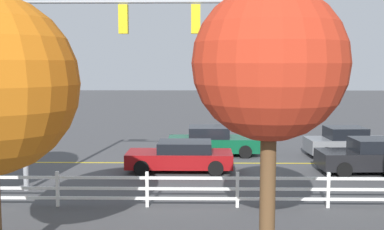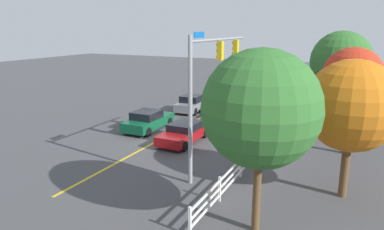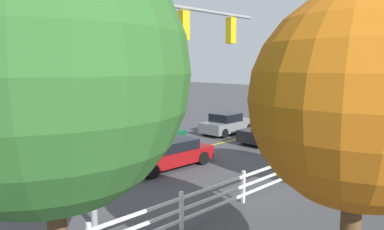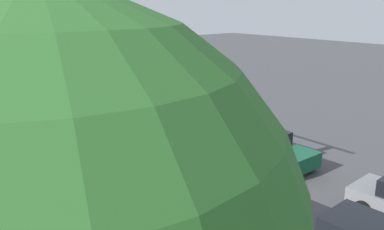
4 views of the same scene
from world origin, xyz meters
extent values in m
plane|color=#444447|center=(0.00, 0.00, 0.00)|extent=(120.00, 120.00, 0.00)
cube|color=gold|center=(-4.00, 0.00, 0.00)|extent=(28.00, 0.16, 0.01)
cylinder|color=gray|center=(5.96, 4.85, 3.51)|extent=(0.20, 0.20, 7.02)
cylinder|color=gray|center=(2.28, 4.85, 6.72)|extent=(7.36, 0.12, 0.12)
cube|color=gold|center=(2.32, 4.85, 6.12)|extent=(0.32, 0.28, 1.00)
sphere|color=red|center=(2.32, 4.70, 6.44)|extent=(0.17, 0.17, 0.17)
sphere|color=orange|center=(2.32, 4.70, 6.12)|extent=(0.17, 0.17, 0.17)
sphere|color=#148C19|center=(2.32, 4.70, 5.80)|extent=(0.17, 0.17, 0.17)
cube|color=gold|center=(-0.20, 4.85, 6.12)|extent=(0.32, 0.28, 1.00)
sphere|color=red|center=(-0.20, 4.70, 6.44)|extent=(0.17, 0.17, 0.17)
sphere|color=orange|center=(-0.20, 4.70, 6.12)|extent=(0.17, 0.17, 0.17)
sphere|color=#148C19|center=(-0.20, 4.70, 5.80)|extent=(0.17, 0.17, 0.17)
cube|color=slate|center=(-7.75, -1.70, 0.56)|extent=(4.27, 2.02, 0.69)
cube|color=black|center=(-7.54, -1.69, 1.19)|extent=(1.91, 1.71, 0.56)
cylinder|color=black|center=(-9.12, -2.62, 0.32)|extent=(0.65, 0.25, 0.64)
cylinder|color=black|center=(-9.21, -0.94, 0.32)|extent=(0.65, 0.25, 0.64)
cylinder|color=black|center=(-6.29, -2.46, 0.32)|extent=(0.65, 0.25, 0.64)
cylinder|color=black|center=(-6.38, -0.79, 0.32)|extent=(0.65, 0.25, 0.64)
cube|color=#0C4C2D|center=(-1.02, -2.04, 0.56)|extent=(4.53, 2.00, 0.67)
cube|color=black|center=(-0.80, -2.03, 1.16)|extent=(2.01, 1.76, 0.54)
cylinder|color=black|center=(-2.54, -2.96, 0.32)|extent=(0.64, 0.23, 0.64)
cylinder|color=black|center=(-2.57, -1.16, 0.32)|extent=(0.64, 0.23, 0.64)
cylinder|color=black|center=(0.52, -2.91, 0.32)|extent=(0.64, 0.23, 0.64)
cylinder|color=black|center=(0.49, -1.11, 0.32)|extent=(0.64, 0.23, 0.64)
cube|color=maroon|center=(0.51, 1.68, 0.53)|extent=(4.49, 1.85, 0.62)
cube|color=black|center=(0.29, 1.68, 1.06)|extent=(2.26, 1.66, 0.45)
cylinder|color=black|center=(2.04, 2.52, 0.32)|extent=(0.64, 0.22, 0.64)
cylinder|color=black|center=(2.03, 0.81, 0.32)|extent=(0.64, 0.22, 0.64)
cylinder|color=black|center=(-1.01, 2.54, 0.32)|extent=(0.64, 0.22, 0.64)
cylinder|color=black|center=(-1.02, 0.83, 0.32)|extent=(0.64, 0.22, 0.64)
cube|color=black|center=(-7.76, 1.84, 0.57)|extent=(4.85, 1.99, 0.71)
cube|color=black|center=(-8.00, 1.83, 1.19)|extent=(2.52, 1.71, 0.53)
cylinder|color=black|center=(-6.18, 2.74, 0.32)|extent=(0.65, 0.25, 0.64)
cylinder|color=black|center=(-6.10, 1.08, 0.32)|extent=(0.65, 0.25, 0.64)
cylinder|color=black|center=(-9.42, 2.60, 0.32)|extent=(0.65, 0.25, 0.64)
cylinder|color=black|center=(-9.35, 0.93, 0.32)|extent=(0.65, 0.25, 0.64)
cube|color=white|center=(-10.22, 6.82, 0.57)|extent=(0.10, 0.10, 1.15)
cube|color=white|center=(-7.33, 6.82, 0.57)|extent=(0.10, 0.10, 1.15)
cube|color=white|center=(-4.44, 6.82, 0.57)|extent=(0.10, 0.10, 1.15)
cube|color=white|center=(-1.56, 6.82, 0.57)|extent=(0.10, 0.10, 1.15)
cube|color=white|center=(1.33, 6.82, 0.57)|extent=(0.10, 0.10, 1.15)
cube|color=white|center=(4.22, 6.82, 0.57)|extent=(0.10, 0.10, 1.15)
cube|color=white|center=(-3.00, 6.82, 0.95)|extent=(26.00, 0.06, 0.09)
cube|color=white|center=(-3.00, 6.82, 0.60)|extent=(26.00, 0.06, 0.09)
cube|color=white|center=(-3.00, 6.82, 0.28)|extent=(26.00, 0.06, 0.09)
sphere|color=#C66614|center=(4.23, 11.57, 4.14)|extent=(3.94, 3.94, 3.94)
sphere|color=#2D6628|center=(8.61, 8.84, 4.64)|extent=(4.16, 4.16, 4.16)
camera|label=1|loc=(-0.35, 21.74, 4.59)|focal=44.70mm
camera|label=2|loc=(20.22, 11.88, 7.34)|focal=33.12mm
camera|label=3|loc=(10.56, 13.94, 4.75)|focal=32.29mm
camera|label=4|loc=(-12.26, 11.36, 6.98)|focal=37.82mm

